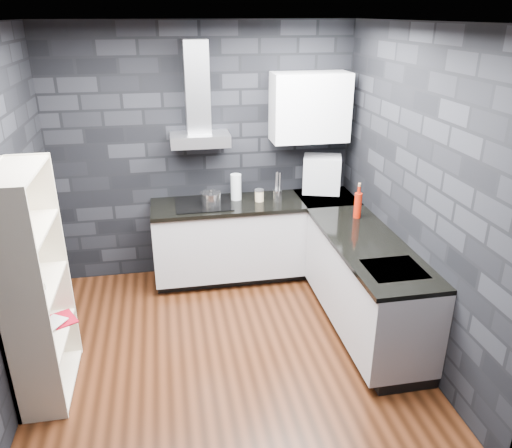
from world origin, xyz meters
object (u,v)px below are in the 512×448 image
object	(u,v)px
pot	(211,199)
storage_jar	(259,196)
bookshelf	(35,287)
appliance_garage	(322,174)
glass_vase	(236,187)
fruit_bowl	(30,292)
utensil_crock	(277,196)
red_bottle	(358,205)

from	to	relation	value
pot	storage_jar	size ratio (longest dim) A/B	1.74
pot	bookshelf	bearing A→B (deg)	-135.12
appliance_garage	bookshelf	distance (m)	3.13
glass_vase	fruit_bowl	bearing A→B (deg)	-135.33
utensil_crock	red_bottle	bearing A→B (deg)	-41.48
glass_vase	utensil_crock	size ratio (longest dim) A/B	2.26
glass_vase	appliance_garage	world-z (taller)	appliance_garage
red_bottle	fruit_bowl	size ratio (longest dim) A/B	1.11
utensil_crock	red_bottle	distance (m)	0.89
pot	fruit_bowl	bearing A→B (deg)	-132.64
utensil_crock	appliance_garage	size ratio (longest dim) A/B	0.31
glass_vase	bookshelf	bearing A→B (deg)	-137.60
utensil_crock	red_bottle	size ratio (longest dim) A/B	0.50
red_bottle	utensil_crock	bearing A→B (deg)	138.52
glass_vase	storage_jar	distance (m)	0.27
glass_vase	pot	bearing A→B (deg)	-153.86
pot	glass_vase	distance (m)	0.32
appliance_garage	fruit_bowl	bearing A→B (deg)	-129.12
fruit_bowl	glass_vase	bearing A→B (deg)	44.67
glass_vase	fruit_bowl	world-z (taller)	glass_vase
pot	glass_vase	xyz separation A→B (m)	(0.28, 0.14, 0.07)
appliance_garage	red_bottle	distance (m)	0.76
utensil_crock	fruit_bowl	size ratio (longest dim) A/B	0.55
pot	appliance_garage	xyz separation A→B (m)	(1.24, 0.15, 0.15)
pot	glass_vase	bearing A→B (deg)	26.14
utensil_crock	appliance_garage	xyz separation A→B (m)	(0.53, 0.15, 0.16)
glass_vase	appliance_garage	size ratio (longest dim) A/B	0.70
pot	bookshelf	xyz separation A→B (m)	(-1.45, -1.44, -0.07)
glass_vase	appliance_garage	xyz separation A→B (m)	(0.95, 0.01, 0.09)
red_bottle	fruit_bowl	world-z (taller)	red_bottle
bookshelf	pot	bearing A→B (deg)	25.68
utensil_crock	bookshelf	bearing A→B (deg)	-146.14
glass_vase	appliance_garage	distance (m)	0.96
bookshelf	fruit_bowl	bearing A→B (deg)	-109.20
glass_vase	storage_jar	xyz separation A→B (m)	(0.23, -0.10, -0.08)
pot	fruit_bowl	world-z (taller)	pot
storage_jar	utensil_crock	size ratio (longest dim) A/B	0.92
pot	appliance_garage	size ratio (longest dim) A/B	0.50
appliance_garage	glass_vase	bearing A→B (deg)	-161.04
utensil_crock	red_bottle	world-z (taller)	red_bottle
appliance_garage	red_bottle	bearing A→B (deg)	-61.27
pot	bookshelf	world-z (taller)	bookshelf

